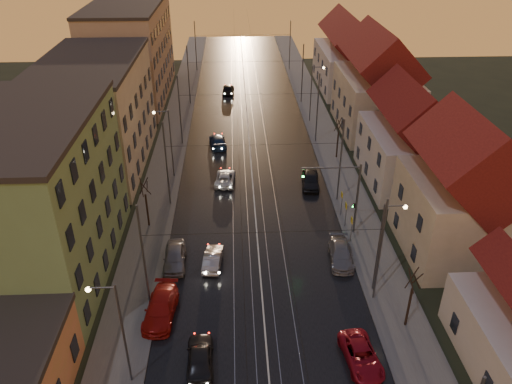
{
  "coord_description": "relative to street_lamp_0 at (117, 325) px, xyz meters",
  "views": [
    {
      "loc": [
        -1.84,
        -20.1,
        26.43
      ],
      "look_at": [
        0.02,
        20.52,
        3.21
      ],
      "focal_mm": 35.0,
      "sensor_mm": 36.0,
      "label": 1
    }
  ],
  "objects": [
    {
      "name": "catenary_pole_r_1",
      "position": [
        17.7,
        7.0,
        -0.39
      ],
      "size": [
        0.16,
        0.16,
        9.0
      ],
      "primitive_type": "cylinder",
      "color": "#595B60",
      "rests_on": "ground"
    },
    {
      "name": "house_right_3",
      "position": [
        26.1,
        41.0,
        0.92
      ],
      "size": [
        9.18,
        14.28,
        11.5
      ],
      "color": "#B5A88B",
      "rests_on": "ground"
    },
    {
      "name": "catenary_pole_l_1",
      "position": [
        0.5,
        7.0,
        -0.39
      ],
      "size": [
        0.16,
        0.16,
        9.0
      ],
      "primitive_type": "cylinder",
      "color": "#595B60",
      "rests_on": "ground"
    },
    {
      "name": "house_right_1",
      "position": [
        26.1,
        13.0,
        0.56
      ],
      "size": [
        8.67,
        10.2,
        10.8
      ],
      "color": "#B5A88B",
      "rests_on": "ground"
    },
    {
      "name": "catenary_pole_l_5",
      "position": [
        0.5,
        70.0,
        -0.39
      ],
      "size": [
        0.16,
        0.16,
        9.0
      ],
      "primitive_type": "cylinder",
      "color": "#595B60",
      "rests_on": "ground"
    },
    {
      "name": "tram_rail_2",
      "position": [
        9.87,
        38.0,
        -4.83
      ],
      "size": [
        0.06,
        120.0,
        0.03
      ],
      "primitive_type": "cube",
      "color": "gray",
      "rests_on": "road"
    },
    {
      "name": "parked_left_2",
      "position": [
        1.5,
        5.86,
        -4.14
      ],
      "size": [
        2.52,
        5.33,
        1.5
      ],
      "primitive_type": "imported",
      "rotation": [
        0.0,
        0.0,
        -0.08
      ],
      "color": "#A31410",
      "rests_on": "ground"
    },
    {
      "name": "parked_right_0",
      "position": [
        15.3,
        0.85,
        -4.26
      ],
      "size": [
        2.58,
        4.73,
        1.26
      ],
      "primitive_type": "imported",
      "rotation": [
        0.0,
        0.0,
        0.11
      ],
      "color": "maroon",
      "rests_on": "ground"
    },
    {
      "name": "driving_car_3",
      "position": [
        5.09,
        36.17,
        -4.2
      ],
      "size": [
        2.56,
        4.94,
        1.37
      ],
      "primitive_type": "imported",
      "rotation": [
        0.0,
        0.0,
        3.28
      ],
      "color": "#182B4A",
      "rests_on": "ground"
    },
    {
      "name": "street_lamp_3",
      "position": [
        18.21,
        44.0,
        0.0
      ],
      "size": [
        1.75,
        0.32,
        8.0
      ],
      "color": "#595B60",
      "rests_on": "ground"
    },
    {
      "name": "parked_right_1",
      "position": [
        16.1,
        11.91,
        -4.21
      ],
      "size": [
        2.27,
        4.82,
        1.36
      ],
      "primitive_type": "imported",
      "rotation": [
        0.0,
        0.0,
        -0.08
      ],
      "color": "gray",
      "rests_on": "ground"
    },
    {
      "name": "apartment_left_3",
      "position": [
        -8.4,
        56.0,
        2.11
      ],
      "size": [
        10.0,
        24.0,
        14.0
      ],
      "primitive_type": "cube",
      "color": "#9F8167",
      "rests_on": "ground"
    },
    {
      "name": "catenary_pole_r_2",
      "position": [
        17.7,
        22.0,
        -0.39
      ],
      "size": [
        0.16,
        0.16,
        9.0
      ],
      "primitive_type": "cylinder",
      "color": "#595B60",
      "rests_on": "ground"
    },
    {
      "name": "catenary_pole_r_4",
      "position": [
        17.7,
        52.0,
        -0.39
      ],
      "size": [
        0.16,
        0.16,
        9.0
      ],
      "primitive_type": "cylinder",
      "color": "#595B60",
      "rests_on": "ground"
    },
    {
      "name": "house_right_2",
      "position": [
        26.1,
        26.0,
        -0.24
      ],
      "size": [
        9.18,
        12.24,
        9.2
      ],
      "color": "beige",
      "rests_on": "ground"
    },
    {
      "name": "catenary_pole_r_5",
      "position": [
        17.7,
        70.0,
        -0.39
      ],
      "size": [
        0.16,
        0.16,
        9.0
      ],
      "primitive_type": "cylinder",
      "color": "#595B60",
      "rests_on": "ground"
    },
    {
      "name": "street_lamp_0",
      "position": [
        0.0,
        0.0,
        0.0
      ],
      "size": [
        1.75,
        0.32,
        8.0
      ],
      "color": "#595B60",
      "rests_on": "ground"
    },
    {
      "name": "sidewalk_left",
      "position": [
        -0.9,
        38.0,
        -4.81
      ],
      "size": [
        4.0,
        120.0,
        0.15
      ],
      "primitive_type": "cube",
      "color": "#4C4C4C",
      "rests_on": "ground"
    },
    {
      "name": "bare_tree_1",
      "position": [
        19.31,
        4.0,
        -2.4
      ],
      "size": [
        1.09,
        1.09,
        5.11
      ],
      "color": "black",
      "rests_on": "ground"
    },
    {
      "name": "house_right_4",
      "position": [
        26.1,
        59.0,
        0.16
      ],
      "size": [
        9.18,
        16.32,
        10.0
      ],
      "color": "beige",
      "rests_on": "ground"
    },
    {
      "name": "driving_car_0",
      "position": [
        4.65,
        1.1,
        -4.14
      ],
      "size": [
        1.92,
        4.42,
        1.48
      ],
      "primitive_type": "imported",
      "rotation": [
        0.0,
        0.0,
        3.18
      ],
      "color": "black",
      "rests_on": "ground"
    },
    {
      "name": "catenary_pole_l_4",
      "position": [
        0.5,
        52.0,
        -0.39
      ],
      "size": [
        0.16,
        0.16,
        9.0
      ],
      "primitive_type": "cylinder",
      "color": "#595B60",
      "rests_on": "ground"
    },
    {
      "name": "driving_car_1",
      "position": [
        5.17,
        11.82,
        -4.23
      ],
      "size": [
        1.79,
        4.11,
        1.31
      ],
      "primitive_type": "imported",
      "rotation": [
        0.0,
        0.0,
        3.04
      ],
      "color": "#959499",
      "rests_on": "ground"
    },
    {
      "name": "apartment_left_2",
      "position": [
        -8.4,
        32.0,
        1.11
      ],
      "size": [
        10.0,
        20.0,
        12.0
      ],
      "primitive_type": "cube",
      "color": "tan",
      "rests_on": "ground"
    },
    {
      "name": "tram_rail_3",
      "position": [
        11.3,
        38.0,
        -4.83
      ],
      "size": [
        0.06,
        120.0,
        0.03
      ],
      "primitive_type": "cube",
      "color": "gray",
      "rests_on": "road"
    },
    {
      "name": "parked_right_2",
      "position": [
        15.36,
        25.19,
        -4.11
      ],
      "size": [
        2.29,
        4.73,
        1.56
      ],
      "primitive_type": "imported",
      "rotation": [
        0.0,
        0.0,
        -0.1
      ],
      "color": "black",
      "rests_on": "ground"
    },
    {
      "name": "tram_rail_1",
      "position": [
        8.33,
        38.0,
        -4.83
      ],
      "size": [
        0.06,
        120.0,
        0.03
      ],
      "primitive_type": "cube",
      "color": "gray",
      "rests_on": "road"
    },
    {
      "name": "street_lamp_2",
      "position": [
        0.0,
        28.0,
        0.0
      ],
      "size": [
        1.75,
        0.32,
        8.0
      ],
      "color": "#595B60",
      "rests_on": "ground"
    },
    {
      "name": "driving_car_4",
      "position": [
        6.33,
        56.94,
        -4.13
      ],
      "size": [
        2.07,
        4.53,
        1.51
      ],
      "primitive_type": "imported",
      "rotation": [
        0.0,
        0.0,
        3.07
      ],
      "color": "black",
      "rests_on": "ground"
    },
    {
      "name": "bare_tree_0",
      "position": [
        -1.09,
        18.0,
        -2.4
      ],
      "size": [
        1.09,
        1.09,
        5.11
      ],
      "color": "black",
      "rests_on": "ground"
    },
    {
      "name": "tram_rail_0",
      "position": [
        6.9,
        38.0,
        -4.83
      ],
      "size": [
        0.06,
        120.0,
        0.03
      ],
      "primitive_type": "cube",
      "color": "gray",
      "rests_on": "road"
    },
    {
      "name": "driving_car_2",
      "position": [
        6.08,
        26.34,
        -4.27
      ],
      "size": [
        2.4,
        4.57,
        1.22
      ],
      "primitive_type": "imported",
      "rotation": [
        0.0,
        0.0,
        3.06
      ],
      "color": "silver",
      "rests_on": "ground"
    },
    {
      "name": "road",
      "position": [
        9.1,
        38.0,
        -4.87
      ],
      "size": [
        16.0,
        120.0,
        0.04
      ],
      "primitive_type": "cube",
      "color": "black",
      "rests_on": "ground"
    },
    {
      "name": "apartment_left_1",
      "position": [
        -8.4,
        12.0,
        1.61
      ],
      "size": [
        10.0,
        18.0,
        13.0
      ],
      "primitive_type": "cube",
      "color": "#6A8C59",
      "rests_on": "ground"
    },
    {
      "name": "catenary_pole_r_3",
      "position": [
        17.7,
        37.0,
        -0.39
      ],
      "size": [
        0.16,
        0.16,
        9.0
      ],
      "primitive_type": "cylinder",
      "color": "#595B60",
      "rests_on": "ground"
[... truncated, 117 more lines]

